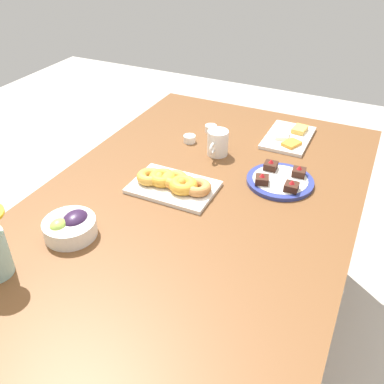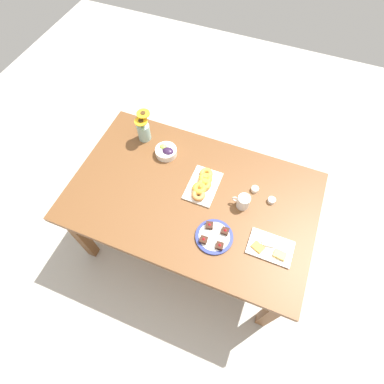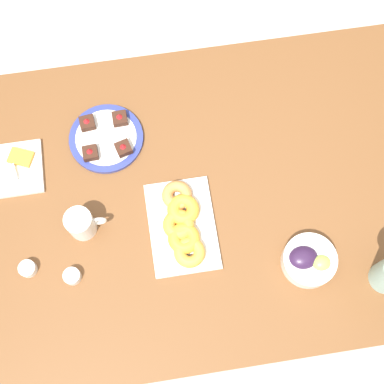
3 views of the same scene
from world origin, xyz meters
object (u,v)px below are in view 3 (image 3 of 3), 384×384
dining_table (192,205)px  jam_cup_honey (28,269)px  jam_cup_berry (72,276)px  grape_bowl (309,260)px  dessert_plate (106,138)px  coffee_mug (81,224)px  croissant_platter (182,225)px

dining_table → jam_cup_honey: (-0.49, -0.15, 0.10)m
jam_cup_honey → jam_cup_berry: 0.13m
grape_bowl → dessert_plate: 0.70m
jam_cup_berry → coffee_mug: bearing=72.3°
dessert_plate → jam_cup_berry: bearing=-108.5°
dining_table → croissant_platter: 0.15m
grape_bowl → dessert_plate: grape_bowl is taller
dining_table → dessert_plate: bearing=136.2°
coffee_mug → jam_cup_berry: (-0.04, -0.14, -0.03)m
dining_table → jam_cup_berry: jam_cup_berry is taller
jam_cup_honey → dessert_plate: size_ratio=0.21×
coffee_mug → dessert_plate: size_ratio=0.50×
jam_cup_berry → dessert_plate: size_ratio=0.21×
dining_table → grape_bowl: size_ratio=10.58×
grape_bowl → jam_cup_berry: (-0.66, 0.06, -0.01)m
dining_table → jam_cup_honey: 0.52m
jam_cup_honey → jam_cup_berry: bearing=-18.2°
jam_cup_honey → dining_table: bearing=16.6°
jam_cup_honey → dessert_plate: 0.45m
jam_cup_berry → jam_cup_honey: bearing=161.8°
jam_cup_berry → dessert_plate: (0.14, 0.41, -0.00)m
dining_table → dessert_plate: 0.34m
coffee_mug → grape_bowl: coffee_mug is taller
jam_cup_honey → dessert_plate: dessert_plate is taller
croissant_platter → dessert_plate: (-0.19, 0.31, -0.01)m
croissant_platter → grape_bowl: bearing=-25.2°
dining_table → dessert_plate: dessert_plate is taller
croissant_platter → jam_cup_honey: bearing=-172.7°
coffee_mug → grape_bowl: size_ratio=0.75×
grape_bowl → jam_cup_berry: 0.66m
coffee_mug → dining_table: bearing=8.4°
croissant_platter → dessert_plate: bearing=121.5°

